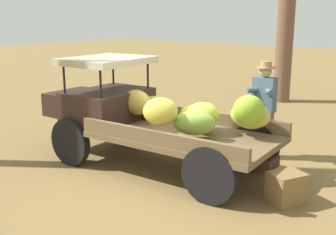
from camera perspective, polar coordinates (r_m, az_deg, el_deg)
ground_plane at (r=7.04m, az=0.33°, el=-7.92°), size 60.00×60.00×0.00m
truck at (r=7.39m, az=-3.34°, el=0.29°), size 4.53×1.92×1.86m
farmer at (r=7.83m, az=12.95°, el=1.82°), size 0.53×0.46×1.80m
wooden_crate at (r=6.22m, az=15.87°, el=-9.23°), size 0.56×0.60×0.45m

